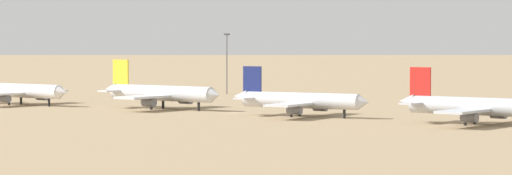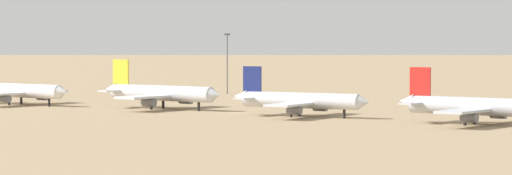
# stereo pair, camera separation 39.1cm
# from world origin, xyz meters

# --- Properties ---
(ground) EXTENTS (4000.00, 4000.00, 0.00)m
(ground) POSITION_xyz_m (0.00, 0.00, 0.00)
(ground) COLOR #9E8460
(parked_jet_red_2) EXTENTS (34.55, 28.96, 11.43)m
(parked_jet_red_2) POSITION_xyz_m (-64.66, -5.52, 3.75)
(parked_jet_red_2) COLOR white
(parked_jet_red_2) RESTS_ON ground
(parked_jet_yellow_3) EXTENTS (36.42, 30.52, 12.05)m
(parked_jet_yellow_3) POSITION_xyz_m (-22.65, 0.99, 3.95)
(parked_jet_yellow_3) COLOR silver
(parked_jet_yellow_3) RESTS_ON ground
(parked_jet_navy_4) EXTENTS (33.98, 28.72, 11.22)m
(parked_jet_navy_4) POSITION_xyz_m (20.51, -3.57, 3.68)
(parked_jet_navy_4) COLOR silver
(parked_jet_navy_4) RESTS_ON ground
(parked_jet_red_5) EXTENTS (35.33, 29.59, 11.70)m
(parked_jet_red_5) POSITION_xyz_m (63.73, -4.77, 3.83)
(parked_jet_red_5) COLOR silver
(parked_jet_red_5) RESTS_ON ground
(light_pole_mid) EXTENTS (1.80, 0.50, 18.42)m
(light_pole_mid) POSITION_xyz_m (-53.11, 72.47, 10.45)
(light_pole_mid) COLOR #59595E
(light_pole_mid) RESTS_ON ground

